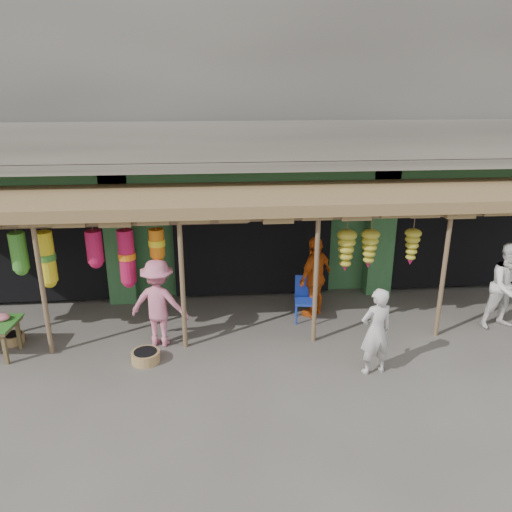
{
  "coord_description": "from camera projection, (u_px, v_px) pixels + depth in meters",
  "views": [
    {
      "loc": [
        -0.92,
        -8.8,
        4.82
      ],
      "look_at": [
        -0.03,
        1.0,
        1.38
      ],
      "focal_mm": 35.0,
      "sensor_mm": 36.0,
      "label": 1
    }
  ],
  "objects": [
    {
      "name": "blue_chair",
      "position": [
        306.0,
        296.0,
        10.58
      ],
      "size": [
        0.52,
        0.53,
        0.96
      ],
      "rotation": [
        0.0,
        0.0,
        -0.15
      ],
      "color": "#1932A3",
      "rests_on": "ground"
    },
    {
      "name": "basket_mid",
      "position": [
        146.0,
        357.0,
        9.06
      ],
      "size": [
        0.56,
        0.56,
        0.2
      ],
      "primitive_type": "cylinder",
      "rotation": [
        0.0,
        0.0,
        -0.08
      ],
      "color": "olive",
      "rests_on": "ground"
    },
    {
      "name": "person_vendor",
      "position": [
        315.0,
        277.0,
        10.64
      ],
      "size": [
        1.06,
        1.04,
        1.79
      ],
      "primitive_type": "imported",
      "rotation": [
        0.0,
        0.0,
        3.91
      ],
      "color": "#D35813",
      "rests_on": "ground"
    },
    {
      "name": "building",
      "position": [
        244.0,
        139.0,
        13.4
      ],
      "size": [
        16.4,
        6.8,
        7.0
      ],
      "color": "gray",
      "rests_on": "ground"
    },
    {
      "name": "person_front",
      "position": [
        376.0,
        331.0,
        8.51
      ],
      "size": [
        0.65,
        0.5,
        1.59
      ],
      "primitive_type": "imported",
      "rotation": [
        0.0,
        0.0,
        3.36
      ],
      "color": "beige",
      "rests_on": "ground"
    },
    {
      "name": "person_right",
      "position": [
        508.0,
        286.0,
        10.09
      ],
      "size": [
        0.96,
        0.79,
        1.82
      ],
      "primitive_type": "imported",
      "rotation": [
        0.0,
        0.0,
        0.12
      ],
      "color": "white",
      "rests_on": "ground"
    },
    {
      "name": "person_shopper",
      "position": [
        159.0,
        303.0,
        9.44
      ],
      "size": [
        1.24,
        0.89,
        1.72
      ],
      "primitive_type": "imported",
      "rotation": [
        0.0,
        0.0,
        2.89
      ],
      "color": "pink",
      "rests_on": "ground"
    },
    {
      "name": "basket_right",
      "position": [
        13.0,
        339.0,
        9.72
      ],
      "size": [
        0.55,
        0.55,
        0.19
      ],
      "primitive_type": "cylinder",
      "rotation": [
        0.0,
        0.0,
        -0.42
      ],
      "color": "olive",
      "rests_on": "ground"
    },
    {
      "name": "ground",
      "position": [
        262.0,
        338.0,
        9.94
      ],
      "size": [
        80.0,
        80.0,
        0.0
      ],
      "primitive_type": "plane",
      "color": "#514C47",
      "rests_on": "ground"
    },
    {
      "name": "awning",
      "position": [
        251.0,
        202.0,
        9.83
      ],
      "size": [
        14.0,
        2.7,
        2.79
      ],
      "color": "brown",
      "rests_on": "ground"
    }
  ]
}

